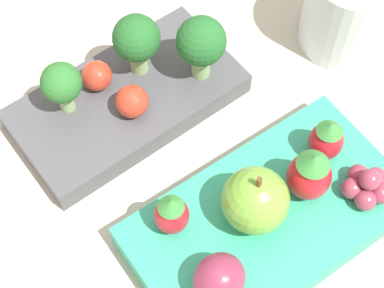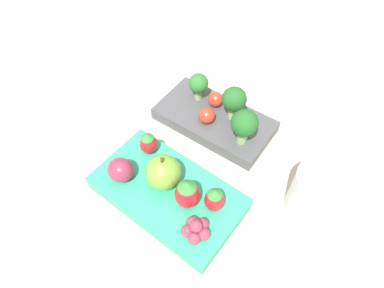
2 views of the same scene
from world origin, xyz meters
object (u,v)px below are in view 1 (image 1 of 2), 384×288
(plum, at_px, (219,279))
(grape_cluster, at_px, (367,186))
(broccoli_floret_2, at_px, (137,40))
(strawberry_1, at_px, (326,139))
(broccoli_floret_1, at_px, (201,43))
(bento_box_savoury, at_px, (127,101))
(strawberry_2, at_px, (310,174))
(broccoli_floret_0, at_px, (62,84))
(drinking_cup, at_px, (347,7))
(apple, at_px, (255,200))
(cherry_tomato_0, at_px, (132,101))
(strawberry_0, at_px, (171,214))
(bento_box_fruit, at_px, (264,223))
(cherry_tomato_1, at_px, (97,76))

(plum, bearing_deg, grape_cluster, -9.60)
(broccoli_floret_2, bearing_deg, strawberry_1, -72.96)
(strawberry_1, bearing_deg, broccoli_floret_1, 96.86)
(bento_box_savoury, relative_size, grape_cluster, 5.32)
(bento_box_savoury, height_order, strawberry_2, strawberry_2)
(broccoli_floret_0, distance_m, broccoli_floret_1, 0.11)
(plum, bearing_deg, broccoli_floret_2, 65.10)
(plum, bearing_deg, drinking_cup, 21.47)
(apple, bearing_deg, cherry_tomato_0, 91.56)
(strawberry_0, relative_size, drinking_cup, 0.49)
(strawberry_0, relative_size, plum, 1.05)
(strawberry_1, relative_size, grape_cluster, 1.10)
(broccoli_floret_2, relative_size, strawberry_0, 1.51)
(bento_box_fruit, height_order, plum, plum)
(broccoli_floret_2, bearing_deg, grape_cluster, -77.20)
(bento_box_savoury, height_order, strawberry_0, strawberry_0)
(broccoli_floret_0, distance_m, cherry_tomato_0, 0.06)
(strawberry_1, xyz_separation_m, strawberry_2, (-0.03, -0.01, 0.00))
(broccoli_floret_1, relative_size, apple, 1.08)
(bento_box_fruit, bearing_deg, strawberry_0, 141.95)
(bento_box_savoury, bearing_deg, broccoli_floret_0, 152.52)
(cherry_tomato_1, height_order, apple, apple)
(broccoli_floret_1, relative_size, strawberry_1, 1.52)
(cherry_tomato_0, xyz_separation_m, cherry_tomato_1, (-0.00, 0.04, -0.00))
(drinking_cup, bearing_deg, cherry_tomato_0, 164.73)
(bento_box_fruit, relative_size, cherry_tomato_1, 8.70)
(strawberry_0, distance_m, grape_cluster, 0.14)
(broccoli_floret_0, xyz_separation_m, drinking_cup, (0.23, -0.09, -0.01))
(cherry_tomato_1, xyz_separation_m, apple, (0.01, -0.17, 0.01))
(bento_box_savoury, height_order, broccoli_floret_2, broccoli_floret_2)
(bento_box_fruit, xyz_separation_m, drinking_cup, (0.19, 0.08, 0.03))
(apple, bearing_deg, bento_box_savoury, 88.85)
(cherry_tomato_1, distance_m, strawberry_0, 0.14)
(bento_box_fruit, distance_m, strawberry_1, 0.08)
(broccoli_floret_2, height_order, drinking_cup, broccoli_floret_2)
(broccoli_floret_1, height_order, strawberry_1, broccoli_floret_1)
(cherry_tomato_0, distance_m, apple, 0.13)
(bento_box_fruit, bearing_deg, strawberry_1, 6.48)
(cherry_tomato_1, relative_size, apple, 0.44)
(cherry_tomato_0, height_order, drinking_cup, drinking_cup)
(broccoli_floret_2, height_order, cherry_tomato_0, broccoli_floret_2)
(broccoli_floret_0, bearing_deg, cherry_tomato_1, 0.48)
(strawberry_0, bearing_deg, plum, -97.99)
(bento_box_fruit, distance_m, plum, 0.07)
(cherry_tomato_1, bearing_deg, strawberry_1, -63.49)
(broccoli_floret_0, relative_size, strawberry_1, 1.22)
(grape_cluster, bearing_deg, cherry_tomato_1, 111.01)
(apple, relative_size, strawberry_0, 1.47)
(broccoli_floret_1, height_order, apple, broccoli_floret_1)
(bento_box_fruit, xyz_separation_m, broccoli_floret_2, (0.02, 0.16, 0.05))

